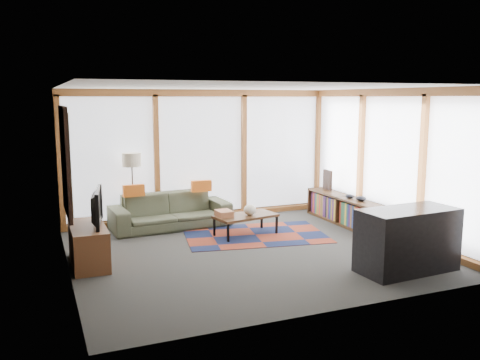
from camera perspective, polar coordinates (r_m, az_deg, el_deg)
name	(u,v)px	position (r m, az deg, el deg)	size (l,w,h in m)	color
ground	(249,251)	(8.24, 1.06, -7.99)	(5.50, 5.50, 0.00)	#2F302D
room_envelope	(263,151)	(8.63, 2.64, 3.25)	(5.52, 5.02, 2.62)	#463B33
rug	(255,235)	(9.17, 1.72, -6.18)	(2.48, 1.59, 0.01)	maroon
sofa	(170,211)	(9.70, -7.82, -3.45)	(2.22, 0.87, 0.65)	#373B2A
pillow_left	(134,191)	(9.51, -11.85, -1.17)	(0.39, 0.12, 0.21)	#D2601A
pillow_right	(201,186)	(9.82, -4.37, -0.67)	(0.39, 0.12, 0.22)	#D2601A
floor_lamp	(133,191)	(9.74, -11.96, -1.19)	(0.36, 0.36, 1.43)	black
coffee_table	(246,225)	(9.13, 0.64, -5.06)	(1.11, 0.55, 0.37)	black
book_stack	(224,213)	(8.97, -1.80, -3.77)	(0.26, 0.32, 0.11)	#995A38
vase	(250,210)	(9.05, 1.12, -3.37)	(0.22, 0.22, 0.19)	beige
bookshelf	(344,210)	(10.12, 11.63, -3.32)	(0.40, 2.18, 0.55)	black
bowl_a	(361,199)	(9.66, 13.43, -2.03)	(0.20, 0.20, 0.10)	black
bowl_b	(350,196)	(9.88, 12.22, -1.79)	(0.17, 0.17, 0.08)	black
shelf_picture	(328,180)	(10.70, 9.80, 0.01)	(0.04, 0.31, 0.41)	black
tv_console	(88,245)	(7.86, -16.66, -7.01)	(0.49, 1.17, 0.59)	brown
television	(92,207)	(7.75, -16.26, -2.94)	(0.93, 0.12, 0.53)	black
bar_counter	(407,240)	(7.60, 18.28, -6.42)	(1.42, 0.66, 0.90)	black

